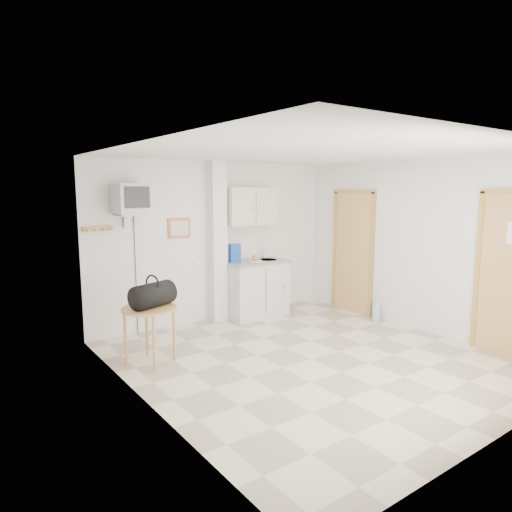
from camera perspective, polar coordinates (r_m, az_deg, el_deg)
ground at (r=5.80m, az=6.96°, el=-12.67°), size 4.50×4.50×0.00m
room_envelope at (r=5.67m, az=8.41°, el=2.83°), size 4.24×4.54×2.55m
kitchenette at (r=7.44m, az=-0.20°, el=-1.47°), size 1.03×0.58×2.10m
crt_television at (r=6.38m, az=-15.32°, el=6.82°), size 0.44×0.45×2.15m
round_table at (r=5.60m, az=-13.17°, el=-7.12°), size 0.66×0.66×0.69m
duffel_bag at (r=5.55m, az=-12.78°, el=-4.74°), size 0.59×0.46×0.39m
water_bottle at (r=7.55m, az=14.80°, el=-6.63°), size 0.12×0.12×0.35m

